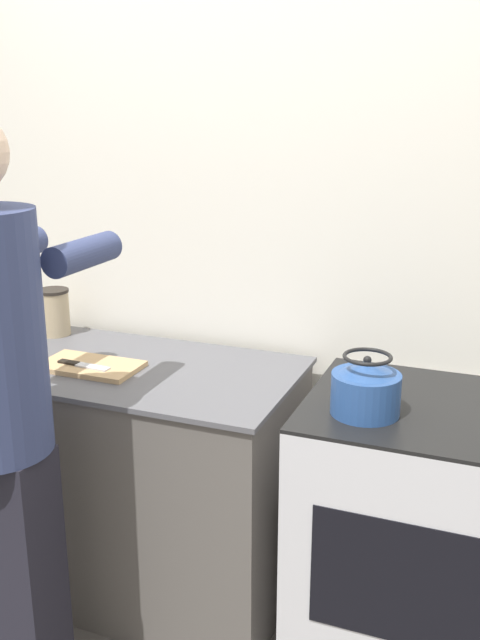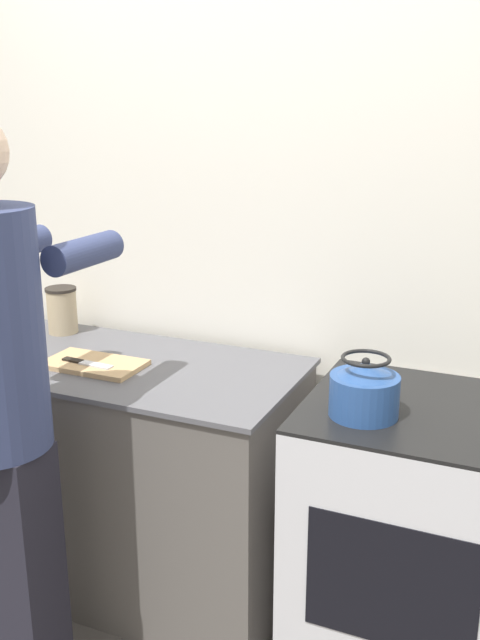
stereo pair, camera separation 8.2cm
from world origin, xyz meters
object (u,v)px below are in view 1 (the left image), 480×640
Objects in this scene: oven at (411,533)px; cutting_board at (90,366)px; knife at (82,365)px; kettle at (366,389)px; canister_jar at (54,312)px.

cutting_board is (-1.15, -0.08, 0.46)m from oven.
kettle is (1.01, -0.02, 0.06)m from knife.
canister_jar is (-1.50, 0.21, 0.55)m from oven.
canister_jar is at bearing 140.61° from knife.
canister_jar reaches higher than knife.
oven is 4.38× the size of kettle.
cutting_board is at bearing -39.54° from canister_jar.
knife is at bearing -174.58° from oven.
kettle reaches higher than oven.
knife is at bearing -43.37° from canister_jar.
knife is at bearing -116.58° from cutting_board.
knife is 1.01× the size of kettle.
kettle reaches higher than canister_jar.
oven is at bearing 39.91° from kettle.
knife is 0.47m from canister_jar.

